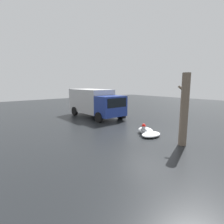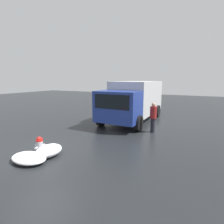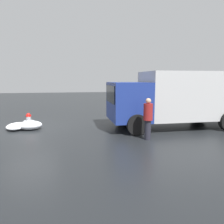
% 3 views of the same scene
% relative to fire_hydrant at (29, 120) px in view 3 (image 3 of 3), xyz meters
% --- Properties ---
extents(ground_plane, '(60.00, 60.00, 0.00)m').
position_rel_fire_hydrant_xyz_m(ground_plane, '(0.00, -0.00, -0.38)').
color(ground_plane, black).
extents(fire_hydrant, '(0.44, 0.35, 0.75)m').
position_rel_fire_hydrant_xyz_m(fire_hydrant, '(0.00, 0.00, 0.00)').
color(fire_hydrant, gray).
rests_on(fire_hydrant, ground_plane).
extents(delivery_truck, '(6.59, 2.81, 2.73)m').
position_rel_fire_hydrant_xyz_m(delivery_truck, '(7.25, -1.14, 1.13)').
color(delivery_truck, navy).
rests_on(delivery_truck, ground_plane).
extents(pedestrian, '(0.36, 0.36, 1.65)m').
position_rel_fire_hydrant_xyz_m(pedestrian, '(4.95, -3.09, 0.52)').
color(pedestrian, '#23232D').
rests_on(pedestrian, ground_plane).
extents(snow_pile_by_hydrant, '(0.93, 1.39, 0.27)m').
position_rel_fire_hydrant_xyz_m(snow_pile_by_hydrant, '(-0.55, -0.07, -0.25)').
color(snow_pile_by_hydrant, white).
rests_on(snow_pile_by_hydrant, ground_plane).
extents(snow_pile_curbside, '(1.08, 0.81, 0.42)m').
position_rel_fire_hydrant_xyz_m(snow_pile_curbside, '(0.11, -0.34, -0.17)').
color(snow_pile_curbside, white).
rests_on(snow_pile_curbside, ground_plane).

